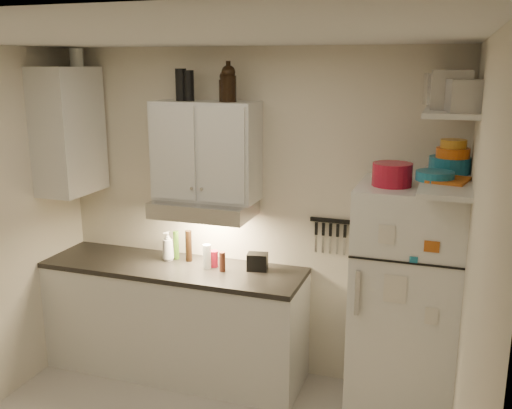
% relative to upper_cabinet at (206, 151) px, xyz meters
% --- Properties ---
extents(ceiling, '(3.20, 3.00, 0.02)m').
position_rel_upper_cabinet_xyz_m(ceiling, '(0.30, -1.33, 0.78)').
color(ceiling, silver).
rests_on(ceiling, ground).
extents(back_wall, '(3.20, 0.02, 2.60)m').
position_rel_upper_cabinet_xyz_m(back_wall, '(0.30, 0.18, -0.53)').
color(back_wall, beige).
rests_on(back_wall, ground).
extents(right_wall, '(0.02, 3.00, 2.60)m').
position_rel_upper_cabinet_xyz_m(right_wall, '(1.91, -1.33, -0.53)').
color(right_wall, beige).
rests_on(right_wall, ground).
extents(base_cabinet, '(2.10, 0.60, 0.88)m').
position_rel_upper_cabinet_xyz_m(base_cabinet, '(-0.25, -0.14, -1.39)').
color(base_cabinet, silver).
rests_on(base_cabinet, floor).
extents(countertop, '(2.10, 0.62, 0.04)m').
position_rel_upper_cabinet_xyz_m(countertop, '(-0.25, -0.14, -0.93)').
color(countertop, black).
rests_on(countertop, base_cabinet).
extents(upper_cabinet, '(0.80, 0.33, 0.75)m').
position_rel_upper_cabinet_xyz_m(upper_cabinet, '(0.00, 0.00, 0.00)').
color(upper_cabinet, silver).
rests_on(upper_cabinet, back_wall).
extents(side_cabinet, '(0.33, 0.55, 1.00)m').
position_rel_upper_cabinet_xyz_m(side_cabinet, '(-1.14, -0.14, 0.12)').
color(side_cabinet, silver).
rests_on(side_cabinet, left_wall).
extents(range_hood, '(0.76, 0.46, 0.12)m').
position_rel_upper_cabinet_xyz_m(range_hood, '(0.00, -0.06, -0.44)').
color(range_hood, silver).
rests_on(range_hood, back_wall).
extents(fridge, '(0.70, 0.68, 1.70)m').
position_rel_upper_cabinet_xyz_m(fridge, '(1.55, -0.18, -0.98)').
color(fridge, white).
rests_on(fridge, floor).
extents(shelf_hi, '(0.30, 0.95, 0.03)m').
position_rel_upper_cabinet_xyz_m(shelf_hi, '(1.75, -0.31, 0.38)').
color(shelf_hi, silver).
rests_on(shelf_hi, right_wall).
extents(shelf_lo, '(0.30, 0.95, 0.03)m').
position_rel_upper_cabinet_xyz_m(shelf_lo, '(1.75, -0.31, -0.07)').
color(shelf_lo, silver).
rests_on(shelf_lo, right_wall).
extents(knife_strip, '(0.42, 0.02, 0.03)m').
position_rel_upper_cabinet_xyz_m(knife_strip, '(1.00, 0.15, -0.51)').
color(knife_strip, black).
rests_on(knife_strip, back_wall).
extents(dutch_oven, '(0.28, 0.28, 0.15)m').
position_rel_upper_cabinet_xyz_m(dutch_oven, '(1.42, -0.24, -0.05)').
color(dutch_oven, '#A9132B').
rests_on(dutch_oven, fridge).
extents(book_stack, '(0.27, 0.32, 0.09)m').
position_rel_upper_cabinet_xyz_m(book_stack, '(1.77, -0.35, -0.08)').
color(book_stack, '#BC5917').
rests_on(book_stack, fridge).
extents(spice_jar, '(0.08, 0.08, 0.11)m').
position_rel_upper_cabinet_xyz_m(spice_jar, '(1.66, -0.27, -0.07)').
color(spice_jar, silver).
rests_on(spice_jar, fridge).
extents(stock_pot, '(0.31, 0.31, 0.20)m').
position_rel_upper_cabinet_xyz_m(stock_pot, '(1.70, -0.01, 0.49)').
color(stock_pot, silver).
rests_on(stock_pot, shelf_hi).
extents(tin_a, '(0.23, 0.21, 0.22)m').
position_rel_upper_cabinet_xyz_m(tin_a, '(1.74, -0.45, 0.50)').
color(tin_a, '#AAAAAD').
rests_on(tin_a, shelf_hi).
extents(tin_b, '(0.21, 0.21, 0.17)m').
position_rel_upper_cabinet_xyz_m(tin_b, '(1.81, -0.63, 0.48)').
color(tin_b, '#AAAAAD').
rests_on(tin_b, shelf_hi).
extents(bowl_teal, '(0.27, 0.27, 0.11)m').
position_rel_upper_cabinet_xyz_m(bowl_teal, '(1.76, -0.06, 0.00)').
color(bowl_teal, '#196C8D').
rests_on(bowl_teal, shelf_lo).
extents(bowl_orange, '(0.21, 0.21, 0.06)m').
position_rel_upper_cabinet_xyz_m(bowl_orange, '(1.78, -0.09, 0.09)').
color(bowl_orange, orange).
rests_on(bowl_orange, bowl_teal).
extents(bowl_yellow, '(0.17, 0.17, 0.05)m').
position_rel_upper_cabinet_xyz_m(bowl_yellow, '(1.78, -0.09, 0.15)').
color(bowl_yellow, orange).
rests_on(bowl_yellow, bowl_orange).
extents(plates, '(0.25, 0.25, 0.06)m').
position_rel_upper_cabinet_xyz_m(plates, '(1.68, -0.36, -0.02)').
color(plates, '#196C8D').
rests_on(plates, shelf_lo).
extents(growler_a, '(0.12, 0.12, 0.23)m').
position_rel_upper_cabinet_xyz_m(growler_a, '(0.17, -0.02, 0.49)').
color(growler_a, black).
rests_on(growler_a, upper_cabinet).
extents(growler_b, '(0.15, 0.15, 0.27)m').
position_rel_upper_cabinet_xyz_m(growler_b, '(0.20, -0.03, 0.51)').
color(growler_b, black).
rests_on(growler_b, upper_cabinet).
extents(thermos_a, '(0.10, 0.10, 0.23)m').
position_rel_upper_cabinet_xyz_m(thermos_a, '(-0.11, -0.04, 0.49)').
color(thermos_a, black).
rests_on(thermos_a, upper_cabinet).
extents(thermos_b, '(0.10, 0.10, 0.24)m').
position_rel_upper_cabinet_xyz_m(thermos_b, '(-0.17, -0.04, 0.49)').
color(thermos_b, black).
rests_on(thermos_b, upper_cabinet).
extents(side_jar, '(0.12, 0.12, 0.14)m').
position_rel_upper_cabinet_xyz_m(side_jar, '(-1.08, -0.04, 0.70)').
color(side_jar, silver).
rests_on(side_jar, side_cabinet).
extents(soap_bottle, '(0.13, 0.13, 0.27)m').
position_rel_upper_cabinet_xyz_m(soap_bottle, '(-0.34, -0.04, -0.77)').
color(soap_bottle, silver).
rests_on(soap_bottle, countertop).
extents(pepper_mill, '(0.06, 0.06, 0.15)m').
position_rel_upper_cabinet_xyz_m(pepper_mill, '(0.17, -0.13, -0.83)').
color(pepper_mill, '#58281A').
rests_on(pepper_mill, countertop).
extents(oil_bottle, '(0.06, 0.06, 0.24)m').
position_rel_upper_cabinet_xyz_m(oil_bottle, '(-0.29, 0.01, -0.79)').
color(oil_bottle, '#3B6619').
rests_on(oil_bottle, countertop).
extents(vinegar_bottle, '(0.06, 0.06, 0.26)m').
position_rel_upper_cabinet_xyz_m(vinegar_bottle, '(-0.17, -0.00, -0.78)').
color(vinegar_bottle, black).
rests_on(vinegar_bottle, countertop).
extents(clear_bottle, '(0.07, 0.07, 0.19)m').
position_rel_upper_cabinet_xyz_m(clear_bottle, '(0.03, -0.11, -0.81)').
color(clear_bottle, silver).
rests_on(clear_bottle, countertop).
extents(red_jar, '(0.08, 0.08, 0.13)m').
position_rel_upper_cabinet_xyz_m(red_jar, '(0.07, -0.06, -0.84)').
color(red_jar, '#A9132B').
rests_on(red_jar, countertop).
extents(caddy, '(0.17, 0.14, 0.13)m').
position_rel_upper_cabinet_xyz_m(caddy, '(0.42, -0.02, -0.84)').
color(caddy, black).
rests_on(caddy, countertop).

